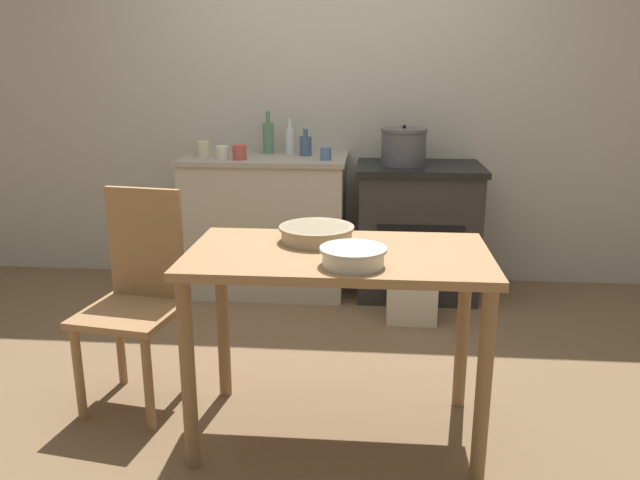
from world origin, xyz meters
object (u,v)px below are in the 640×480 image
stock_pot (404,147)px  cup_mid_right (239,152)px  flour_sack (412,289)px  bottle_left (290,140)px  mixing_bowl_large (317,233)px  work_table (338,281)px  chair (137,293)px  cup_center_left (203,149)px  stove (417,230)px  bottle_far_left (306,145)px  mixing_bowl_small (353,255)px  cup_center (326,154)px  bottle_mid_left (268,137)px  cup_center_right (223,152)px

stock_pot → cup_mid_right: (-1.04, -0.16, -0.03)m
flour_sack → bottle_left: bearing=141.5°
flour_sack → stock_pot: (-0.06, 0.49, 0.79)m
stock_pot → mixing_bowl_large: 1.65m
work_table → chair: size_ratio=1.21×
cup_center_left → flour_sack: bearing=-19.1°
stove → mixing_bowl_large: size_ratio=2.84×
stock_pot → bottle_far_left: 0.64m
chair → stove: bearing=57.6°
mixing_bowl_small → chair: bearing=157.8°
cup_center → chair: bearing=-118.4°
bottle_far_left → bottle_mid_left: (-0.26, 0.09, 0.04)m
stove → bottle_mid_left: (-1.01, 0.13, 0.59)m
mixing_bowl_small → cup_center_left: (-1.05, 1.89, 0.13)m
work_table → cup_center_left: 2.00m
stock_pot → stove: bearing=9.1°
bottle_far_left → cup_center_left: bottle_far_left is taller
bottle_far_left → cup_center_left: (-0.67, -0.08, -0.02)m
bottle_mid_left → cup_center_right: size_ratio=3.35×
bottle_far_left → stock_pot: bearing=-5.3°
stove → bottle_far_left: (-0.75, 0.04, 0.55)m
bottle_left → cup_center_right: (-0.40, -0.26, -0.05)m
mixing_bowl_small → cup_mid_right: bearing=114.1°
stock_pot → cup_center: bearing=-164.7°
bottle_left → bottle_mid_left: size_ratio=0.83×
flour_sack → cup_center: cup_center is taller
work_table → cup_center_right: bearing=117.3°
mixing_bowl_small → mixing_bowl_large: bearing=117.2°
flour_sack → cup_center: bearing=147.0°
flour_sack → bottle_mid_left: bottle_mid_left is taller
cup_center → flour_sack: bearing=-33.0°
bottle_left → cup_center_right: size_ratio=2.78×
mixing_bowl_large → mixing_bowl_small: mixing_bowl_small is taller
stove → cup_center_right: (-1.27, -0.12, 0.52)m
cup_center → work_table: bearing=-83.9°
work_table → chair: bearing=166.2°
mixing_bowl_large → cup_mid_right: bearing=113.4°
stock_pot → cup_center_left: 1.31m
flour_sack → mixing_bowl_large: mixing_bowl_large is taller
bottle_mid_left → cup_center_right: 0.36m
cup_center_left → mixing_bowl_large: bearing=-60.5°
flour_sack → cup_center_right: size_ratio=4.75×
mixing_bowl_large → cup_mid_right: 1.57m
chair → flour_sack: (1.29, 1.02, -0.31)m
stove → mixing_bowl_large: (-0.53, -1.61, 0.39)m
bottle_mid_left → cup_mid_right: bottle_mid_left is taller
chair → cup_center_right: (0.07, 1.41, 0.45)m
work_table → cup_center_left: bearing=120.0°
mixing_bowl_small → bottle_mid_left: (-0.65, 2.05, 0.19)m
flour_sack → stock_pot: stock_pot is taller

